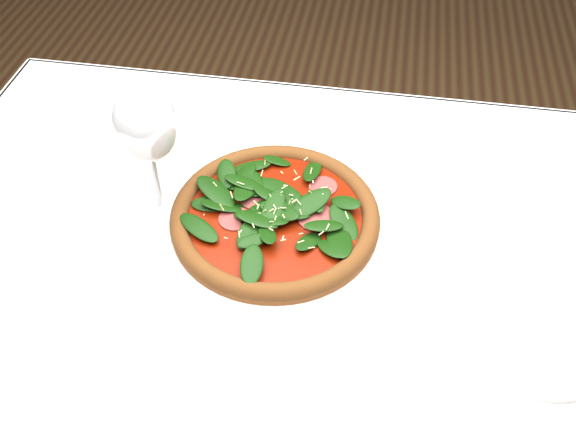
# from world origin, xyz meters

# --- Properties ---
(dining_table) EXTENTS (1.21, 0.81, 0.75)m
(dining_table) POSITION_xyz_m (0.00, 0.00, 0.65)
(dining_table) COLOR silver
(dining_table) RESTS_ON ground
(plate) EXTENTS (0.36, 0.36, 0.02)m
(plate) POSITION_xyz_m (-0.03, 0.03, 0.76)
(plate) COLOR white
(plate) RESTS_ON dining_table
(pizza) EXTENTS (0.39, 0.39, 0.04)m
(pizza) POSITION_xyz_m (-0.03, 0.03, 0.78)
(pizza) COLOR #9B5925
(pizza) RESTS_ON plate
(wine_glass) EXTENTS (0.09, 0.09, 0.22)m
(wine_glass) POSITION_xyz_m (-0.21, 0.04, 0.91)
(wine_glass) COLOR silver
(wine_glass) RESTS_ON dining_table
(saucer_near) EXTENTS (0.14, 0.14, 0.01)m
(saucer_near) POSITION_xyz_m (0.35, -0.13, 0.76)
(saucer_near) COLOR white
(saucer_near) RESTS_ON dining_table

